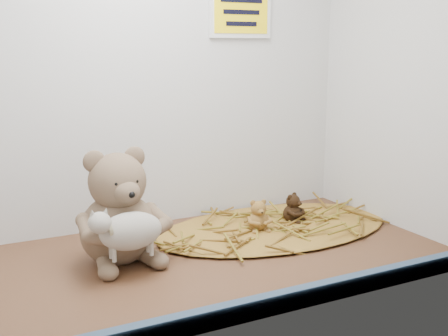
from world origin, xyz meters
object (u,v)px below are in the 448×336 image
mini_teddy_tan (258,214)px  mini_teddy_brown (292,206)px  toy_lamb (131,231)px  main_teddy (117,206)px

mini_teddy_tan → mini_teddy_brown: bearing=22.4°
mini_teddy_tan → mini_teddy_brown: 12.02cm
toy_lamb → mini_teddy_brown: size_ratio=2.26×
main_teddy → toy_lamb: 9.47cm
main_teddy → mini_teddy_tan: bearing=-1.6°
main_teddy → toy_lamb: main_teddy is taller
main_teddy → toy_lamb: size_ratio=1.47×
toy_lamb → main_teddy: bearing=90.0°
toy_lamb → mini_teddy_brown: bearing=15.4°
toy_lamb → mini_teddy_tan: toy_lamb is taller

